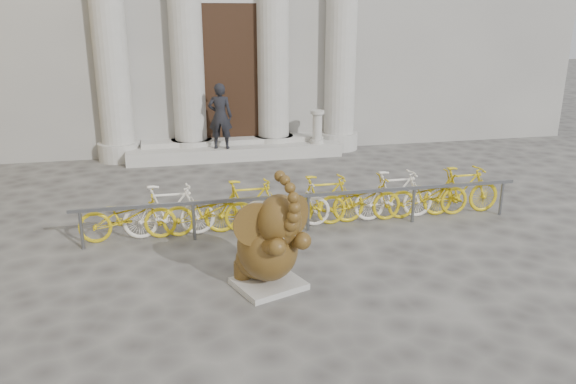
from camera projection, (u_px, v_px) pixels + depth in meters
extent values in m
plane|color=#474442|center=(328.00, 327.00, 7.32)|extent=(80.00, 80.00, 0.00)
cube|color=black|center=(231.00, 74.00, 15.86)|extent=(2.40, 0.16, 4.00)
cylinder|color=#A8A59E|center=(107.00, 11.00, 14.58)|extent=(0.90, 0.90, 8.00)
cylinder|color=#A8A59E|center=(185.00, 11.00, 14.99)|extent=(0.90, 0.90, 8.00)
cylinder|color=#A8A59E|center=(273.00, 11.00, 15.49)|extent=(0.90, 0.90, 8.00)
cylinder|color=#A8A59E|center=(342.00, 11.00, 15.90)|extent=(0.90, 0.90, 8.00)
cube|color=#A8A59E|center=(235.00, 151.00, 16.02)|extent=(6.00, 1.20, 0.36)
cube|color=#A8A59E|center=(269.00, 284.00, 8.41)|extent=(1.17, 1.11, 0.09)
ellipsoid|color=black|center=(261.00, 259.00, 8.47)|extent=(1.00, 0.97, 0.60)
ellipsoid|color=black|center=(267.00, 247.00, 8.25)|extent=(1.23, 1.36, 0.97)
cylinder|color=black|center=(243.00, 269.00, 8.49)|extent=(0.36, 0.36, 0.24)
cylinder|color=black|center=(271.00, 262.00, 8.75)|extent=(0.36, 0.36, 0.24)
cylinder|color=black|center=(268.00, 247.00, 7.78)|extent=(0.40, 0.60, 0.37)
cylinder|color=black|center=(293.00, 240.00, 8.00)|extent=(0.40, 0.60, 0.37)
ellipsoid|color=black|center=(279.00, 220.00, 7.82)|extent=(0.80, 0.78, 0.75)
cylinder|color=black|center=(256.00, 225.00, 7.75)|extent=(0.64, 0.07, 0.64)
cylinder|color=black|center=(294.00, 216.00, 8.08)|extent=(0.53, 0.43, 0.64)
cone|color=beige|center=(280.00, 236.00, 7.66)|extent=(0.18, 0.21, 0.10)
cone|color=beige|center=(293.00, 233.00, 7.77)|extent=(0.08, 0.22, 0.10)
cube|color=slate|center=(308.00, 195.00, 10.40)|extent=(8.48, 0.06, 0.06)
cylinder|color=slate|center=(81.00, 230.00, 9.67)|extent=(0.06, 0.06, 0.70)
cylinder|color=slate|center=(194.00, 222.00, 10.07)|extent=(0.06, 0.06, 0.70)
cylinder|color=slate|center=(308.00, 213.00, 10.51)|extent=(0.06, 0.06, 0.70)
cylinder|color=slate|center=(413.00, 205.00, 10.94)|extent=(0.06, 0.06, 0.70)
cylinder|color=slate|center=(501.00, 198.00, 11.34)|extent=(0.06, 0.06, 0.70)
imported|color=gold|center=(127.00, 214.00, 10.02)|extent=(1.70, 0.50, 1.00)
imported|color=white|center=(169.00, 211.00, 10.17)|extent=(1.66, 0.47, 1.00)
imported|color=gold|center=(209.00, 208.00, 10.32)|extent=(1.70, 0.50, 1.00)
imported|color=gold|center=(248.00, 205.00, 10.47)|extent=(1.66, 0.47, 1.00)
imported|color=white|center=(286.00, 203.00, 10.62)|extent=(1.70, 0.50, 1.00)
imported|color=gold|center=(323.00, 200.00, 10.77)|extent=(1.66, 0.47, 1.00)
imported|color=gold|center=(359.00, 197.00, 10.92)|extent=(1.70, 0.50, 1.00)
imported|color=white|center=(394.00, 195.00, 11.07)|extent=(1.66, 0.47, 1.00)
imported|color=gold|center=(428.00, 192.00, 11.22)|extent=(1.70, 0.50, 1.00)
imported|color=gold|center=(461.00, 190.00, 11.37)|extent=(1.66, 0.47, 1.00)
imported|color=black|center=(220.00, 116.00, 15.28)|extent=(0.74, 0.57, 1.80)
cylinder|color=#A8A59E|center=(317.00, 141.00, 16.15)|extent=(0.39, 0.39, 0.12)
cylinder|color=#A8A59E|center=(317.00, 128.00, 16.04)|extent=(0.27, 0.27, 0.87)
cylinder|color=#A8A59E|center=(318.00, 112.00, 15.90)|extent=(0.39, 0.39, 0.10)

